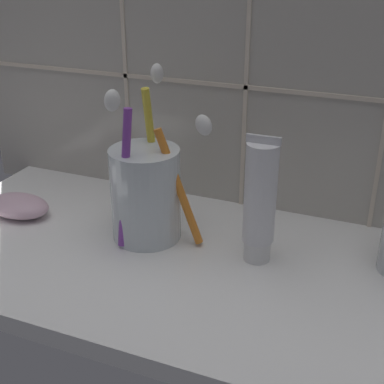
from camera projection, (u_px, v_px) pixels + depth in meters
The scene contains 5 objects.
sink_counter at pixel (186, 266), 58.03cm from camera, with size 64.11×30.65×2.00cm, color white.
tile_wall_backsplash at pixel (237, 38), 61.73cm from camera, with size 74.11×1.72×45.64cm.
toothbrush_cup at pixel (146, 191), 59.54cm from camera, with size 11.88×10.01×19.12cm.
toothpaste_tube at pixel (260, 201), 54.56cm from camera, with size 3.50×3.33×13.94cm.
soap_bar at pixel (19, 206), 66.03cm from camera, with size 8.16×5.17×2.58cm, color #DBB2C6.
Camera 1 is at (19.16, -45.14, 33.06)cm, focal length 50.00 mm.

